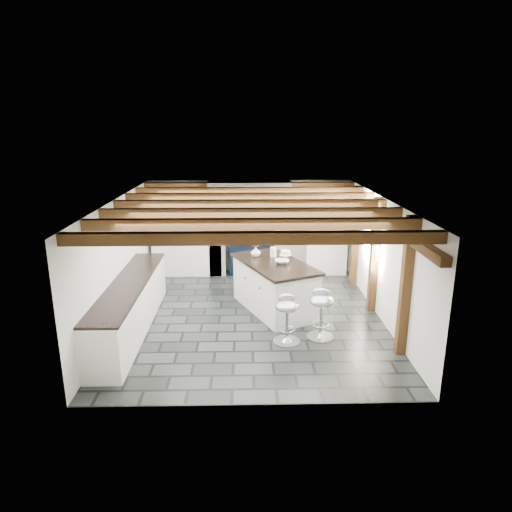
{
  "coord_description": "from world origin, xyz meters",
  "views": [
    {
      "loc": [
        -0.11,
        -8.33,
        3.62
      ],
      "look_at": [
        0.1,
        0.4,
        1.1
      ],
      "focal_mm": 32.0,
      "sensor_mm": 36.0,
      "label": 1
    }
  ],
  "objects_px": {
    "kitchen_island": "(274,286)",
    "bar_stool_far": "(287,314)",
    "range_cooker": "(250,255)",
    "bar_stool_near": "(321,308)"
  },
  "relations": [
    {
      "from": "range_cooker",
      "to": "bar_stool_near",
      "type": "relative_size",
      "value": 1.12
    },
    {
      "from": "range_cooker",
      "to": "bar_stool_far",
      "type": "distance_m",
      "value": 3.9
    },
    {
      "from": "bar_stool_far",
      "to": "bar_stool_near",
      "type": "bearing_deg",
      "value": 11.97
    },
    {
      "from": "range_cooker",
      "to": "bar_stool_near",
      "type": "bearing_deg",
      "value": -72.01
    },
    {
      "from": "kitchen_island",
      "to": "bar_stool_far",
      "type": "distance_m",
      "value": 1.46
    },
    {
      "from": "range_cooker",
      "to": "bar_stool_far",
      "type": "xyz_separation_m",
      "value": [
        0.59,
        -3.85,
        0.07
      ]
    },
    {
      "from": "kitchen_island",
      "to": "range_cooker",
      "type": "bearing_deg",
      "value": 77.07
    },
    {
      "from": "bar_stool_near",
      "to": "kitchen_island",
      "type": "bearing_deg",
      "value": 129.82
    },
    {
      "from": "kitchen_island",
      "to": "bar_stool_near",
      "type": "xyz_separation_m",
      "value": [
        0.73,
        -1.3,
        0.04
      ]
    },
    {
      "from": "range_cooker",
      "to": "kitchen_island",
      "type": "xyz_separation_m",
      "value": [
        0.46,
        -2.39,
        0.05
      ]
    }
  ]
}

